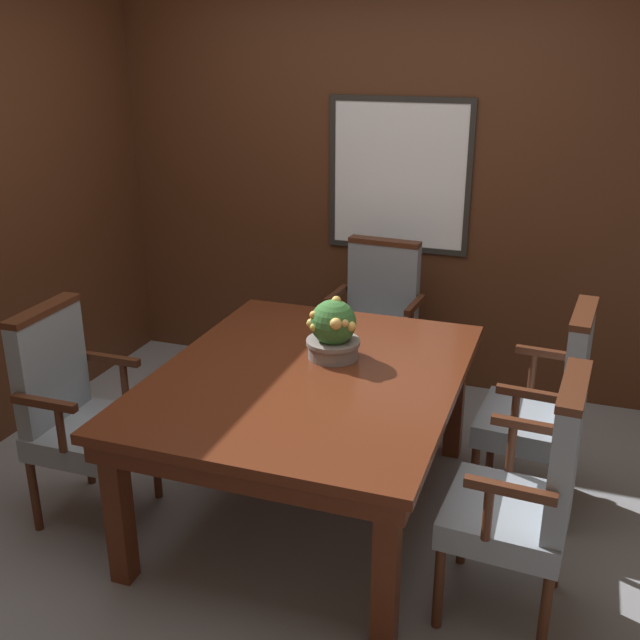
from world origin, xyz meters
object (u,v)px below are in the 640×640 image
Objects in this scene: chair_left_near at (75,407)px; chair_right_near at (530,491)px; chair_head_far at (377,320)px; chair_right_far at (548,402)px; dining_table at (309,390)px; potted_plant at (333,331)px.

chair_left_near and chair_right_near have the same top height.
chair_right_near is (1.02, -1.58, 0.00)m from chair_head_far.
chair_left_near is 1.00× the size of chair_right_far.
chair_head_far reaches higher than dining_table.
chair_head_far is at bearing -33.61° from chair_left_near.
potted_plant reaches higher than dining_table.
potted_plant is (0.05, 0.20, 0.22)m from dining_table.
chair_right_near reaches higher than potted_plant.
chair_head_far and chair_right_near have the same top height.
chair_left_near is 3.44× the size of potted_plant.
chair_right_far is at bearing -70.06° from chair_left_near.
chair_right_far and chair_right_near have the same top height.
chair_left_near is 1.00× the size of chair_right_near.
chair_left_near is 1.25m from potted_plant.
chair_right_near is (-0.02, -0.78, 0.00)m from chair_right_far.
dining_table is 0.30m from potted_plant.
dining_table is 1.10m from chair_right_near.
chair_left_near and chair_head_far have the same top height.
potted_plant is at bearing -82.95° from chair_head_far.
chair_right_far is at bearing -33.10° from chair_head_far.
chair_right_far is (1.04, 0.40, -0.08)m from dining_table.
potted_plant is (-0.97, 0.58, 0.30)m from chair_right_near.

